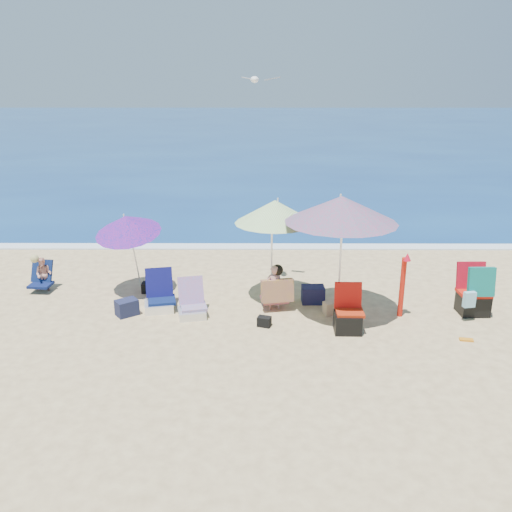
{
  "coord_description": "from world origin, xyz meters",
  "views": [
    {
      "loc": [
        -0.25,
        -8.85,
        4.34
      ],
      "look_at": [
        -0.3,
        1.0,
        1.1
      ],
      "focal_mm": 37.47,
      "sensor_mm": 36.0,
      "label": 1
    }
  ],
  "objects_px": {
    "chair_rainbow": "(192,306)",
    "umbrella_striped": "(275,212)",
    "furled_umbrella": "(403,282)",
    "chair_navy": "(160,299)",
    "camp_chair_right": "(474,296)",
    "camp_chair_left": "(348,318)",
    "person_left": "(43,274)",
    "umbrella_blue": "(127,225)",
    "umbrella_turquoise": "(341,209)",
    "seagull": "(255,79)",
    "person_center": "(275,288)"
  },
  "relations": [
    {
      "from": "camp_chair_left",
      "to": "person_left",
      "type": "relative_size",
      "value": 1.05
    },
    {
      "from": "umbrella_striped",
      "to": "seagull",
      "type": "relative_size",
      "value": 2.76
    },
    {
      "from": "umbrella_striped",
      "to": "chair_navy",
      "type": "relative_size",
      "value": 2.71
    },
    {
      "from": "camp_chair_left",
      "to": "umbrella_blue",
      "type": "bearing_deg",
      "value": 157.65
    },
    {
      "from": "furled_umbrella",
      "to": "person_left",
      "type": "height_order",
      "value": "furled_umbrella"
    },
    {
      "from": "umbrella_blue",
      "to": "seagull",
      "type": "bearing_deg",
      "value": 4.9
    },
    {
      "from": "umbrella_blue",
      "to": "furled_umbrella",
      "type": "distance_m",
      "value": 5.63
    },
    {
      "from": "chair_rainbow",
      "to": "person_left",
      "type": "relative_size",
      "value": 0.92
    },
    {
      "from": "chair_rainbow",
      "to": "umbrella_striped",
      "type": "bearing_deg",
      "value": 26.21
    },
    {
      "from": "umbrella_striped",
      "to": "camp_chair_left",
      "type": "xyz_separation_m",
      "value": [
        1.3,
        -1.46,
        -1.62
      ]
    },
    {
      "from": "umbrella_striped",
      "to": "seagull",
      "type": "bearing_deg",
      "value": 125.45
    },
    {
      "from": "furled_umbrella",
      "to": "camp_chair_left",
      "type": "bearing_deg",
      "value": -150.54
    },
    {
      "from": "umbrella_striped",
      "to": "camp_chair_left",
      "type": "distance_m",
      "value": 2.53
    },
    {
      "from": "umbrella_blue",
      "to": "chair_rainbow",
      "type": "bearing_deg",
      "value": -38.13
    },
    {
      "from": "chair_rainbow",
      "to": "camp_chair_left",
      "type": "distance_m",
      "value": 2.98
    },
    {
      "from": "furled_umbrella",
      "to": "umbrella_striped",
      "type": "bearing_deg",
      "value": 161.23
    },
    {
      "from": "umbrella_turquoise",
      "to": "person_center",
      "type": "bearing_deg",
      "value": 166.94
    },
    {
      "from": "umbrella_blue",
      "to": "chair_navy",
      "type": "relative_size",
      "value": 2.35
    },
    {
      "from": "chair_rainbow",
      "to": "person_left",
      "type": "xyz_separation_m",
      "value": [
        -3.37,
        1.3,
        0.19
      ]
    },
    {
      "from": "umbrella_striped",
      "to": "umbrella_blue",
      "type": "relative_size",
      "value": 1.15
    },
    {
      "from": "umbrella_blue",
      "to": "seagull",
      "type": "xyz_separation_m",
      "value": [
        2.64,
        0.23,
        2.84
      ]
    },
    {
      "from": "furled_umbrella",
      "to": "umbrella_blue",
      "type": "bearing_deg",
      "value": 168.14
    },
    {
      "from": "umbrella_blue",
      "to": "camp_chair_left",
      "type": "height_order",
      "value": "umbrella_blue"
    },
    {
      "from": "person_left",
      "to": "camp_chair_right",
      "type": "bearing_deg",
      "value": -7.77
    },
    {
      "from": "furled_umbrella",
      "to": "seagull",
      "type": "distance_m",
      "value": 4.8
    },
    {
      "from": "person_left",
      "to": "seagull",
      "type": "relative_size",
      "value": 1.06
    },
    {
      "from": "umbrella_turquoise",
      "to": "seagull",
      "type": "xyz_separation_m",
      "value": [
        -1.58,
        1.33,
        2.26
      ]
    },
    {
      "from": "furled_umbrella",
      "to": "seagull",
      "type": "xyz_separation_m",
      "value": [
        -2.81,
        1.37,
        3.64
      ]
    },
    {
      "from": "umbrella_turquoise",
      "to": "umbrella_blue",
      "type": "height_order",
      "value": "umbrella_turquoise"
    },
    {
      "from": "umbrella_striped",
      "to": "seagull",
      "type": "distance_m",
      "value": 2.58
    },
    {
      "from": "seagull",
      "to": "umbrella_turquoise",
      "type": "bearing_deg",
      "value": -40.03
    },
    {
      "from": "camp_chair_right",
      "to": "chair_rainbow",
      "type": "bearing_deg",
      "value": -179.05
    },
    {
      "from": "chair_navy",
      "to": "camp_chair_right",
      "type": "bearing_deg",
      "value": -2.07
    },
    {
      "from": "chair_rainbow",
      "to": "seagull",
      "type": "bearing_deg",
      "value": 47.74
    },
    {
      "from": "chair_navy",
      "to": "camp_chair_left",
      "type": "relative_size",
      "value": 0.92
    },
    {
      "from": "umbrella_striped",
      "to": "umbrella_blue",
      "type": "bearing_deg",
      "value": 173.92
    },
    {
      "from": "umbrella_turquoise",
      "to": "furled_umbrella",
      "type": "relative_size",
      "value": 1.87
    },
    {
      "from": "umbrella_blue",
      "to": "seagull",
      "type": "relative_size",
      "value": 2.39
    },
    {
      "from": "umbrella_blue",
      "to": "chair_rainbow",
      "type": "relative_size",
      "value": 2.47
    },
    {
      "from": "person_left",
      "to": "chair_navy",
      "type": "bearing_deg",
      "value": -20.08
    },
    {
      "from": "umbrella_turquoise",
      "to": "umbrella_striped",
      "type": "relative_size",
      "value": 1.14
    },
    {
      "from": "furled_umbrella",
      "to": "camp_chair_left",
      "type": "relative_size",
      "value": 1.52
    },
    {
      "from": "umbrella_turquoise",
      "to": "chair_rainbow",
      "type": "distance_m",
      "value": 3.4
    },
    {
      "from": "umbrella_blue",
      "to": "person_center",
      "type": "relative_size",
      "value": 2.01
    },
    {
      "from": "person_left",
      "to": "chair_rainbow",
      "type": "bearing_deg",
      "value": -21.02
    },
    {
      "from": "chair_rainbow",
      "to": "furled_umbrella",
      "type": "bearing_deg",
      "value": -0.41
    },
    {
      "from": "camp_chair_right",
      "to": "person_center",
      "type": "height_order",
      "value": "camp_chair_right"
    },
    {
      "from": "camp_chair_right",
      "to": "person_left",
      "type": "height_order",
      "value": "camp_chair_right"
    },
    {
      "from": "camp_chair_right",
      "to": "person_left",
      "type": "distance_m",
      "value": 8.92
    },
    {
      "from": "umbrella_turquoise",
      "to": "chair_navy",
      "type": "bearing_deg",
      "value": 175.15
    }
  ]
}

